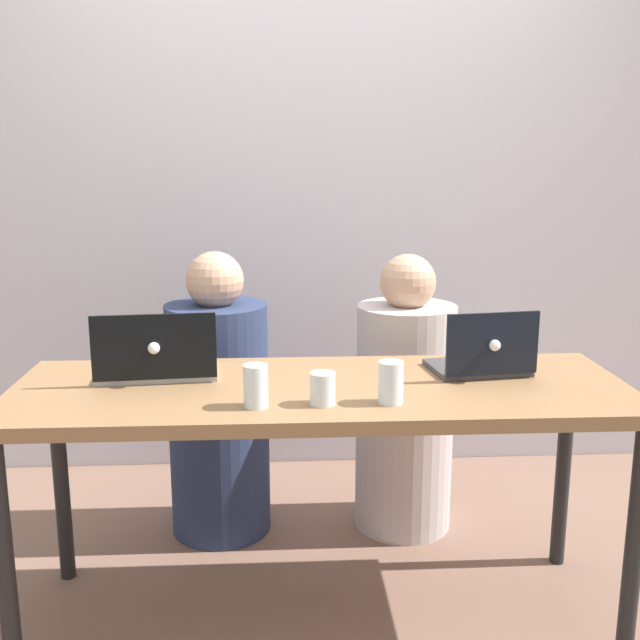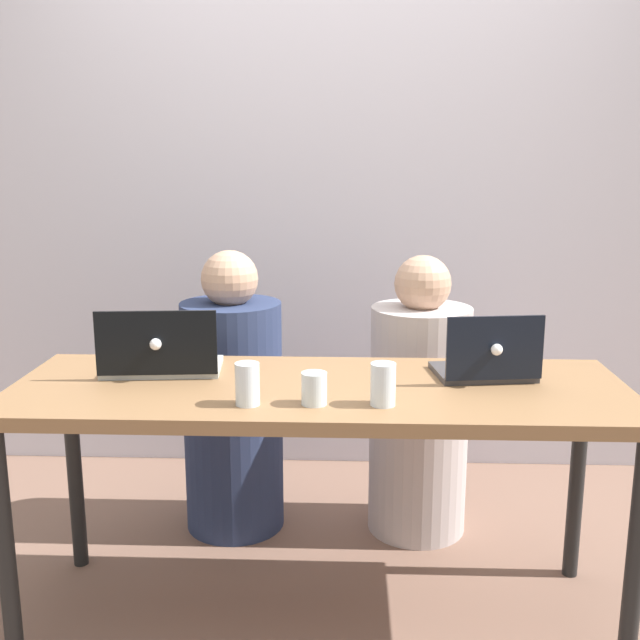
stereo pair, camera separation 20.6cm
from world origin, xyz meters
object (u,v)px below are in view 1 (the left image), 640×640
Objects in this scene: water_glass_right at (391,385)px; laptop_back_right at (482,360)px; person_on_right at (405,408)px; water_glass_center at (323,391)px; laptop_back_left at (157,363)px; water_glass_left at (256,389)px; person_on_left at (219,410)px.

laptop_back_right is at bearing 38.71° from water_glass_right.
water_glass_center is at bearing 51.97° from person_on_right.
water_glass_right is at bearing 152.85° from laptop_back_left.
water_glass_right is at bearing 1.81° from water_glass_left.
person_on_right is at bearing 163.85° from person_on_left.
person_on_right is at bearing -155.36° from laptop_back_left.
person_on_right is 0.83m from water_glass_right.
laptop_back_left is 0.41m from water_glass_left.
person_on_left is 0.88m from water_glass_center.
laptop_back_left is at bearing 17.23° from person_on_right.
laptop_back_right reaches higher than water_glass_left.
water_glass_right is at bearing 64.45° from person_on_right.
person_on_left is at bearing -12.66° from person_on_right.
person_on_left is 9.26× the size of water_glass_left.
person_on_right reaches higher than water_glass_left.
water_glass_right is (0.66, -0.27, 0.00)m from laptop_back_left.
person_on_left reaches higher than person_on_right.
water_glass_center is (0.48, -0.27, -0.01)m from laptop_back_left.
water_glass_left is 1.00× the size of water_glass_right.
water_glass_right is (0.18, 0.00, 0.01)m from water_glass_center.
person_on_left is at bearing 114.58° from water_glass_center.
laptop_back_left is 0.98m from laptop_back_right.
water_glass_left is (-0.68, -0.27, 0.00)m from laptop_back_right.
laptop_back_left reaches higher than water_glass_right.
person_on_left is 0.97m from water_glass_right.
laptop_back_right is 0.41m from water_glass_right.
laptop_back_left is 3.24× the size of water_glass_left.
laptop_back_left is 0.71m from water_glass_right.
person_on_right is at bearing 77.11° from water_glass_right.
water_glass_left and water_glass_right have the same top height.
laptop_back_left reaches higher than water_glass_center.
water_glass_right is at bearing 0.31° from water_glass_center.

